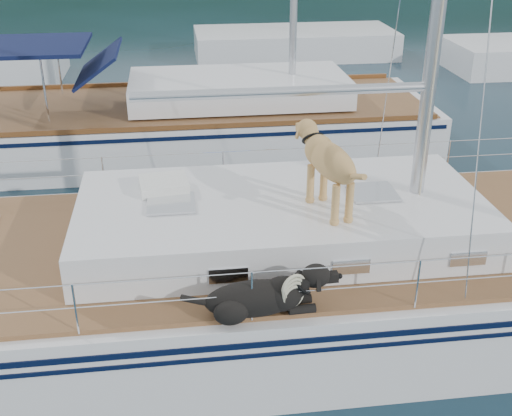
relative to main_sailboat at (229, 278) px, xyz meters
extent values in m
plane|color=black|center=(-0.10, 0.01, -0.68)|extent=(120.00, 120.00, 0.00)
cube|color=silver|center=(-0.10, 0.01, -0.18)|extent=(12.00, 3.80, 1.40)
cube|color=brown|center=(-0.10, 0.01, 0.55)|extent=(11.52, 3.50, 0.06)
cube|color=silver|center=(0.70, 0.01, 0.85)|extent=(5.20, 2.50, 0.55)
cylinder|color=silver|center=(0.70, 0.01, 2.53)|extent=(3.60, 0.12, 0.12)
cylinder|color=silver|center=(-0.10, -1.74, 1.14)|extent=(10.56, 0.01, 0.01)
cylinder|color=silver|center=(-0.10, 1.76, 1.14)|extent=(10.56, 0.01, 0.01)
cube|color=blue|center=(0.21, 1.57, 0.61)|extent=(0.79, 0.58, 0.06)
cube|color=silver|center=(-0.79, 0.46, 1.21)|extent=(0.67, 0.57, 0.16)
torus|color=beige|center=(0.54, -1.75, 0.94)|extent=(0.39, 0.26, 0.38)
cube|color=silver|center=(-0.34, 6.64, -0.23)|extent=(11.00, 3.50, 1.30)
cube|color=brown|center=(-0.34, 6.64, 0.42)|extent=(10.56, 3.29, 0.06)
cube|color=silver|center=(0.86, 6.64, 0.77)|extent=(4.80, 2.30, 0.55)
cube|color=#0E153E|center=(-3.54, 6.64, 1.82)|extent=(2.40, 2.30, 0.08)
cube|color=silver|center=(3.90, 16.01, -0.28)|extent=(7.20, 3.00, 1.10)
camera|label=1|loc=(-0.59, -7.31, 4.61)|focal=45.00mm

